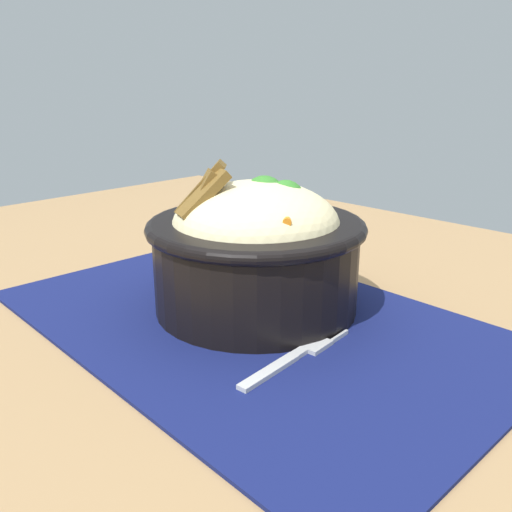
% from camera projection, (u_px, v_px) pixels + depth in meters
% --- Properties ---
extents(table, '(1.28, 0.97, 0.76)m').
position_uv_depth(table, '(244.00, 401.00, 0.47)').
color(table, '#99754C').
rests_on(table, ground_plane).
extents(placemat, '(0.46, 0.31, 0.00)m').
position_uv_depth(placemat, '(250.00, 321.00, 0.48)').
color(placemat, '#11194C').
rests_on(placemat, table).
extents(bowl, '(0.20, 0.20, 0.14)m').
position_uv_depth(bowl, '(256.00, 246.00, 0.49)').
color(bowl, black).
rests_on(bowl, placemat).
extents(fork, '(0.03, 0.12, 0.00)m').
position_uv_depth(fork, '(299.00, 353.00, 0.42)').
color(fork, '#B5B5B5').
rests_on(fork, placemat).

